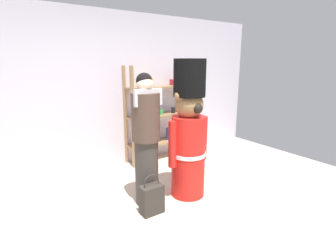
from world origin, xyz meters
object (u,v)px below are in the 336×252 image
Objects in this scene: merchandise_shelf at (160,113)px; person_shopper at (146,139)px; teddy_bear_guard at (189,133)px; shopping_bag at (152,199)px.

person_shopper is at bearing -129.08° from merchandise_shelf.
merchandise_shelf is 0.95× the size of teddy_bear_guard.
person_shopper is at bearing 167.36° from teddy_bear_guard.
person_shopper is 3.32× the size of shopping_bag.
teddy_bear_guard is at bearing 10.91° from shopping_bag.
shopping_bag is at bearing -108.31° from person_shopper.
teddy_bear_guard is (-0.48, -1.42, 0.02)m from merchandise_shelf.
person_shopper is 0.72m from shopping_bag.
merchandise_shelf is at bearing 71.39° from teddy_bear_guard.
shopping_bag is (-0.65, -0.13, -0.69)m from teddy_bear_guard.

